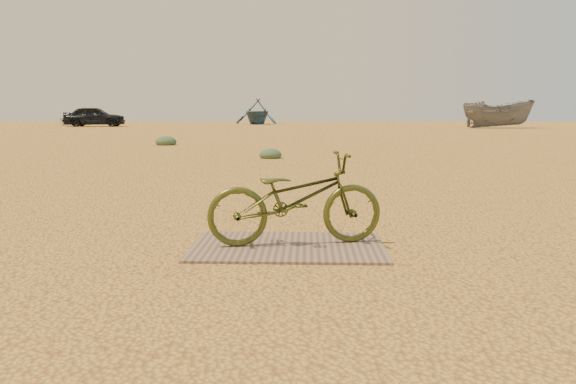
{
  "coord_description": "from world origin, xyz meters",
  "views": [
    {
      "loc": [
        0.2,
        -4.57,
        1.18
      ],
      "look_at": [
        0.04,
        0.19,
        0.49
      ],
      "focal_mm": 35.0,
      "sensor_mm": 36.0,
      "label": 1
    }
  ],
  "objects_px": {
    "boat_near_left": "(74,119)",
    "boat_mid_right": "(498,114)",
    "boat_far_left": "(257,111)",
    "bicycle": "(295,199)",
    "plywood_board": "(288,246)",
    "car": "(95,116)"
  },
  "relations": [
    {
      "from": "bicycle",
      "to": "plywood_board",
      "type": "bearing_deg",
      "value": 120.66
    },
    {
      "from": "bicycle",
      "to": "boat_near_left",
      "type": "height_order",
      "value": "boat_near_left"
    },
    {
      "from": "bicycle",
      "to": "car",
      "type": "bearing_deg",
      "value": 11.76
    },
    {
      "from": "boat_near_left",
      "to": "boat_mid_right",
      "type": "bearing_deg",
      "value": -13.29
    },
    {
      "from": "plywood_board",
      "to": "boat_mid_right",
      "type": "bearing_deg",
      "value": 69.09
    },
    {
      "from": "boat_near_left",
      "to": "bicycle",
      "type": "bearing_deg",
      "value": -65.02
    },
    {
      "from": "boat_near_left",
      "to": "boat_far_left",
      "type": "distance_m",
      "value": 15.71
    },
    {
      "from": "bicycle",
      "to": "boat_near_left",
      "type": "bearing_deg",
      "value": 13.53
    },
    {
      "from": "bicycle",
      "to": "boat_near_left",
      "type": "relative_size",
      "value": 0.33
    },
    {
      "from": "boat_far_left",
      "to": "boat_near_left",
      "type": "bearing_deg",
      "value": -156.88
    },
    {
      "from": "boat_far_left",
      "to": "car",
      "type": "bearing_deg",
      "value": -133.49
    },
    {
      "from": "bicycle",
      "to": "boat_mid_right",
      "type": "relative_size",
      "value": 0.3
    },
    {
      "from": "car",
      "to": "boat_far_left",
      "type": "bearing_deg",
      "value": -61.68
    },
    {
      "from": "plywood_board",
      "to": "bicycle",
      "type": "distance_m",
      "value": 0.42
    },
    {
      "from": "boat_far_left",
      "to": "boat_mid_right",
      "type": "xyz_separation_m",
      "value": [
        17.74,
        -10.73,
        -0.17
      ]
    },
    {
      "from": "plywood_board",
      "to": "boat_mid_right",
      "type": "relative_size",
      "value": 0.33
    },
    {
      "from": "boat_far_left",
      "to": "boat_mid_right",
      "type": "distance_m",
      "value": 20.73
    },
    {
      "from": "boat_far_left",
      "to": "plywood_board",
      "type": "bearing_deg",
      "value": -71.93
    },
    {
      "from": "plywood_board",
      "to": "boat_mid_right",
      "type": "distance_m",
      "value": 37.42
    },
    {
      "from": "boat_near_left",
      "to": "car",
      "type": "bearing_deg",
      "value": -53.28
    },
    {
      "from": "bicycle",
      "to": "boat_mid_right",
      "type": "height_order",
      "value": "boat_mid_right"
    },
    {
      "from": "plywood_board",
      "to": "boat_far_left",
      "type": "height_order",
      "value": "boat_far_left"
    }
  ]
}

